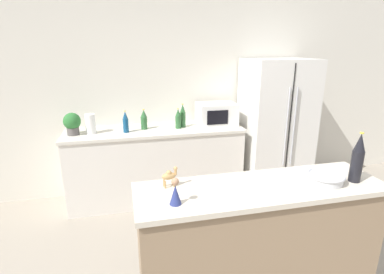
% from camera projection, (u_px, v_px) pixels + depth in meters
% --- Properties ---
extents(wall_back, '(8.00, 0.06, 2.55)m').
position_uv_depth(wall_back, '(178.00, 95.00, 3.95)').
color(wall_back, silver).
rests_on(wall_back, ground_plane).
extents(back_counter, '(2.15, 0.63, 0.93)m').
position_uv_depth(back_counter, '(156.00, 164.00, 3.80)').
color(back_counter, silver).
rests_on(back_counter, ground_plane).
extents(refrigerator, '(0.83, 0.72, 1.75)m').
position_uv_depth(refrigerator, '(275.00, 127.00, 3.97)').
color(refrigerator, silver).
rests_on(refrigerator, ground_plane).
extents(bar_counter, '(1.68, 0.50, 1.01)m').
position_uv_depth(bar_counter, '(257.00, 250.00, 2.13)').
color(bar_counter, '#8C7256').
rests_on(bar_counter, ground_plane).
extents(potted_plant, '(0.19, 0.19, 0.26)m').
position_uv_depth(potted_plant, '(72.00, 123.00, 3.38)').
color(potted_plant, '#595451').
rests_on(potted_plant, back_counter).
extents(paper_towel_roll, '(0.11, 0.11, 0.23)m').
position_uv_depth(paper_towel_roll, '(90.00, 124.00, 3.44)').
color(paper_towel_roll, white).
rests_on(paper_towel_roll, back_counter).
extents(microwave, '(0.48, 0.37, 0.28)m').
position_uv_depth(microwave, '(216.00, 114.00, 3.81)').
color(microwave, white).
rests_on(microwave, back_counter).
extents(back_bottle_0, '(0.07, 0.07, 0.26)m').
position_uv_depth(back_bottle_0, '(126.00, 122.00, 3.48)').
color(back_bottle_0, navy).
rests_on(back_bottle_0, back_counter).
extents(back_bottle_1, '(0.08, 0.08, 0.25)m').
position_uv_depth(back_bottle_1, '(144.00, 120.00, 3.62)').
color(back_bottle_1, '#2D6033').
rests_on(back_bottle_1, back_counter).
extents(back_bottle_2, '(0.07, 0.07, 0.25)m').
position_uv_depth(back_bottle_2, '(178.00, 119.00, 3.66)').
color(back_bottle_2, '#2D6033').
rests_on(back_bottle_2, back_counter).
extents(back_bottle_3, '(0.07, 0.07, 0.29)m').
position_uv_depth(back_bottle_3, '(183.00, 116.00, 3.72)').
color(back_bottle_3, '#2D6033').
rests_on(back_bottle_3, back_counter).
extents(wine_bottle, '(0.08, 0.08, 0.35)m').
position_uv_depth(wine_bottle, '(358.00, 158.00, 2.00)').
color(wine_bottle, black).
rests_on(wine_bottle, bar_counter).
extents(fruit_bowl, '(0.25, 0.25, 0.06)m').
position_uv_depth(fruit_bowl, '(325.00, 177.00, 2.02)').
color(fruit_bowl, '#B7BABF').
rests_on(fruit_bowl, bar_counter).
extents(camel_figurine, '(0.11, 0.06, 0.14)m').
position_uv_depth(camel_figurine, '(169.00, 175.00, 1.95)').
color(camel_figurine, tan).
rests_on(camel_figurine, bar_counter).
extents(wise_man_figurine_blue, '(0.07, 0.07, 0.17)m').
position_uv_depth(wise_man_figurine_blue, '(175.00, 193.00, 1.73)').
color(wise_man_figurine_blue, navy).
rests_on(wise_man_figurine_blue, bar_counter).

